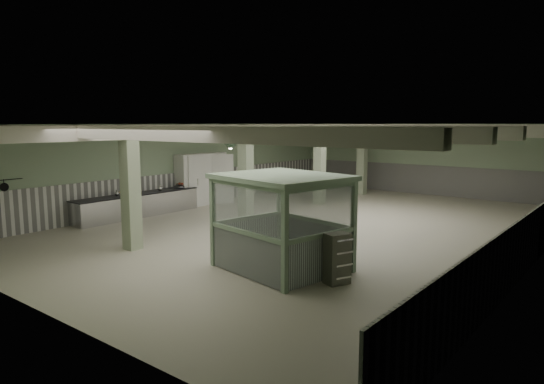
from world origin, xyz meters
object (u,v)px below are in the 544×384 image
Objects in this scene: walkin_cooler at (202,178)px; guard_booth at (282,204)px; prep_counter at (138,205)px; filing_cabinet at (337,259)px.

guard_booth is (8.69, -5.55, 0.45)m from walkin_cooler.
prep_counter is 8.92m from guard_booth.
filing_cabinet is (1.68, -0.12, -1.06)m from guard_booth.
prep_counter is at bearing -88.63° from walkin_cooler.
walkin_cooler is 0.77× the size of guard_booth.
walkin_cooler is 11.84m from filing_cabinet.
filing_cabinet is (10.29, -2.15, 0.13)m from prep_counter.
walkin_cooler is at bearing 158.30° from guard_booth.
filing_cabinet is at bearing -28.67° from walkin_cooler.
filing_cabinet is (10.37, -5.67, -0.61)m from walkin_cooler.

